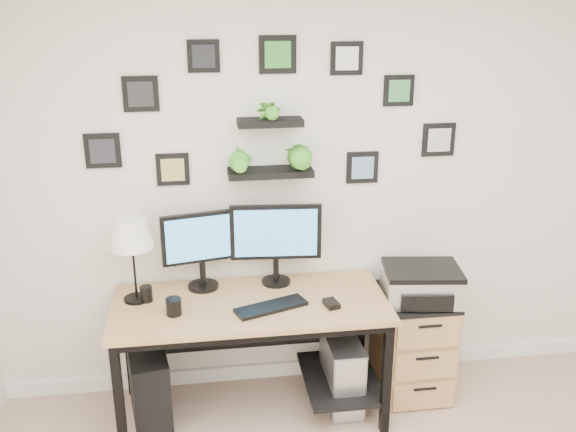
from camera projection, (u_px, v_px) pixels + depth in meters
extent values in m
plane|color=silver|center=(317.00, 190.00, 3.95)|extent=(4.00, 0.00, 4.00)
cube|color=white|center=(315.00, 366.00, 4.36)|extent=(4.00, 0.03, 0.10)
cube|color=tan|center=(251.00, 305.00, 3.73)|extent=(1.60, 0.70, 0.03)
cube|color=black|center=(251.00, 311.00, 3.75)|extent=(1.54, 0.64, 0.05)
cube|color=black|center=(247.00, 319.00, 4.13)|extent=(1.44, 0.02, 0.41)
cube|color=black|center=(340.00, 378.00, 4.00)|extent=(0.45, 0.63, 0.03)
cube|color=black|center=(119.00, 401.00, 3.48)|extent=(0.05, 0.05, 0.72)
cube|color=black|center=(129.00, 344.00, 4.04)|extent=(0.05, 0.05, 0.72)
cube|color=black|center=(386.00, 378.00, 3.68)|extent=(0.05, 0.05, 0.72)
cube|color=black|center=(361.00, 327.00, 4.24)|extent=(0.05, 0.05, 0.72)
cylinder|color=black|center=(203.00, 286.00, 3.91)|extent=(0.22, 0.22, 0.02)
cylinder|color=black|center=(203.00, 274.00, 3.88)|extent=(0.04, 0.04, 0.17)
cube|color=black|center=(201.00, 237.00, 3.80)|extent=(0.47, 0.13, 0.31)
cube|color=#3F8CCC|center=(202.00, 239.00, 3.78)|extent=(0.42, 0.09, 0.27)
cylinder|color=black|center=(276.00, 281.00, 3.97)|extent=(0.19, 0.19, 0.02)
cylinder|color=black|center=(276.00, 270.00, 3.95)|extent=(0.04, 0.04, 0.16)
cube|color=black|center=(276.00, 232.00, 3.86)|extent=(0.55, 0.07, 0.34)
cube|color=#3F8CCC|center=(276.00, 233.00, 3.84)|extent=(0.49, 0.05, 0.30)
cube|color=black|center=(271.00, 307.00, 3.65)|extent=(0.44, 0.27, 0.02)
cube|color=black|center=(331.00, 304.00, 3.68)|extent=(0.09, 0.12, 0.03)
cylinder|color=black|center=(137.00, 299.00, 3.76)|extent=(0.15, 0.15, 0.01)
cylinder|color=black|center=(134.00, 263.00, 3.68)|extent=(0.01, 0.01, 0.46)
cone|color=white|center=(131.00, 233.00, 3.62)|extent=(0.25, 0.25, 0.17)
cylinder|color=black|center=(174.00, 307.00, 3.57)|extent=(0.09, 0.09, 0.10)
cylinder|color=black|center=(146.00, 294.00, 3.73)|extent=(0.07, 0.07, 0.09)
cube|color=black|center=(149.00, 384.00, 3.84)|extent=(0.29, 0.50, 0.47)
cube|color=gray|center=(342.00, 371.00, 3.99)|extent=(0.20, 0.45, 0.45)
cube|color=silver|center=(350.00, 392.00, 3.78)|extent=(0.18, 0.01, 0.42)
cube|color=tan|center=(412.00, 344.00, 4.11)|extent=(0.42, 0.50, 0.65)
cube|color=black|center=(416.00, 297.00, 3.99)|extent=(0.43, 0.51, 0.02)
cube|color=tan|center=(423.00, 396.00, 3.94)|extent=(0.39, 0.02, 0.18)
cylinder|color=black|center=(425.00, 389.00, 3.91)|extent=(0.14, 0.02, 0.02)
cube|color=tan|center=(426.00, 366.00, 3.87)|extent=(0.39, 0.02, 0.18)
cylinder|color=black|center=(428.00, 358.00, 3.83)|extent=(0.14, 0.02, 0.02)
cube|color=tan|center=(429.00, 334.00, 3.79)|extent=(0.39, 0.02, 0.18)
cylinder|color=black|center=(430.00, 326.00, 3.76)|extent=(0.14, 0.02, 0.02)
cube|color=silver|center=(421.00, 285.00, 3.92)|extent=(0.50, 0.41, 0.18)
cube|color=black|center=(423.00, 270.00, 3.88)|extent=(0.50, 0.41, 0.03)
cube|color=black|center=(427.00, 303.00, 3.75)|extent=(0.31, 0.06, 0.10)
cube|color=black|center=(270.00, 172.00, 3.77)|extent=(0.50, 0.18, 0.04)
cube|color=black|center=(270.00, 122.00, 3.66)|extent=(0.38, 0.15, 0.04)
imported|color=green|center=(241.00, 148.00, 3.70)|extent=(0.15, 0.12, 0.27)
imported|color=green|center=(299.00, 146.00, 3.75)|extent=(0.15, 0.15, 0.27)
imported|color=green|center=(270.00, 96.00, 3.61)|extent=(0.13, 0.09, 0.25)
cube|color=black|center=(278.00, 54.00, 3.63)|extent=(0.21, 0.02, 0.21)
cube|color=#31842C|center=(278.00, 55.00, 3.62)|extent=(0.15, 0.00, 0.15)
cube|color=black|center=(141.00, 94.00, 3.59)|extent=(0.20, 0.02, 0.20)
cube|color=black|center=(140.00, 94.00, 3.58)|extent=(0.14, 0.00, 0.14)
cube|color=black|center=(347.00, 58.00, 3.69)|extent=(0.19, 0.02, 0.19)
cube|color=silver|center=(347.00, 58.00, 3.68)|extent=(0.13, 0.00, 0.13)
cube|color=black|center=(203.00, 56.00, 3.57)|extent=(0.18, 0.02, 0.18)
cube|color=black|center=(203.00, 56.00, 3.56)|extent=(0.13, 0.00, 0.13)
cube|color=black|center=(103.00, 151.00, 3.67)|extent=(0.20, 0.02, 0.20)
cube|color=#24232A|center=(102.00, 151.00, 3.66)|extent=(0.14, 0.00, 0.14)
cube|color=black|center=(399.00, 91.00, 3.80)|extent=(0.18, 0.02, 0.18)
cube|color=#397F46|center=(399.00, 91.00, 3.79)|extent=(0.13, 0.00, 0.13)
cube|color=black|center=(439.00, 140.00, 3.94)|extent=(0.20, 0.02, 0.20)
cube|color=#B9B9BE|center=(439.00, 140.00, 3.93)|extent=(0.14, 0.00, 0.14)
cube|color=black|center=(173.00, 169.00, 3.76)|extent=(0.19, 0.02, 0.19)
cube|color=tan|center=(173.00, 170.00, 3.75)|extent=(0.13, 0.00, 0.13)
cube|color=black|center=(362.00, 167.00, 3.93)|extent=(0.20, 0.02, 0.20)
cube|color=#628DAB|center=(363.00, 168.00, 3.92)|extent=(0.14, 0.00, 0.14)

